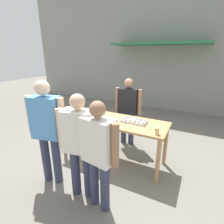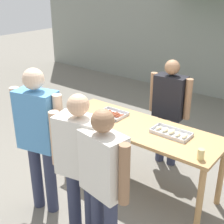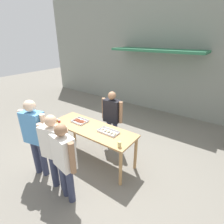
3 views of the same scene
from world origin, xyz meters
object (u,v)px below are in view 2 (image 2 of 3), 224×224
object	(u,v)px
person_server_behind_table	(169,105)
food_tray_sausages	(112,114)
food_tray_buns	(172,133)
condiment_jar_mustard	(69,112)
condiment_jar_ketchup	(74,113)
person_customer_holding_hotdog	(39,131)
person_customer_with_cup	(103,176)
beer_cup	(201,154)
person_customer_waiting_in_line	(81,158)

from	to	relation	value
person_server_behind_table	food_tray_sausages	bearing A→B (deg)	-128.11
food_tray_buns	condiment_jar_mustard	world-z (taller)	condiment_jar_mustard
food_tray_sausages	condiment_jar_ketchup	xyz separation A→B (m)	(-0.40, -0.32, 0.02)
person_customer_holding_hotdog	person_customer_with_cup	xyz separation A→B (m)	(1.00, -0.09, -0.10)
food_tray_buns	person_customer_with_cup	xyz separation A→B (m)	(-0.05, -1.20, 0.03)
food_tray_sausages	beer_cup	xyz separation A→B (m)	(1.39, -0.31, 0.04)
condiment_jar_ketchup	person_customer_holding_hotdog	xyz separation A→B (m)	(0.25, -0.79, 0.12)
condiment_jar_mustard	person_customer_with_cup	size ratio (longest dim) A/B	0.04
condiment_jar_ketchup	person_customer_waiting_in_line	distance (m)	1.21
condiment_jar_ketchup	person_server_behind_table	distance (m)	1.34
food_tray_buns	person_customer_with_cup	distance (m)	1.20
condiment_jar_mustard	beer_cup	bearing A→B (deg)	0.16
condiment_jar_ketchup	beer_cup	world-z (taller)	beer_cup
food_tray_sausages	person_customer_with_cup	bearing A→B (deg)	-54.69
person_server_behind_table	beer_cup	bearing A→B (deg)	-51.35
person_customer_holding_hotdog	person_customer_waiting_in_line	world-z (taller)	person_customer_holding_hotdog
food_tray_sausages	condiment_jar_mustard	size ratio (longest dim) A/B	5.69
food_tray_sausages	person_customer_holding_hotdog	size ratio (longest dim) A/B	0.21
food_tray_buns	person_customer_waiting_in_line	size ratio (longest dim) A/B	0.29
person_customer_waiting_in_line	food_tray_buns	bearing A→B (deg)	-121.90
beer_cup	person_customer_with_cup	distance (m)	1.04
condiment_jar_ketchup	condiment_jar_mustard	bearing A→B (deg)	177.83
person_customer_with_cup	person_customer_waiting_in_line	bearing A→B (deg)	-2.92
condiment_jar_ketchup	person_customer_holding_hotdog	world-z (taller)	person_customer_holding_hotdog
food_tray_sausages	person_server_behind_table	world-z (taller)	person_server_behind_table
food_tray_sausages	condiment_jar_mustard	world-z (taller)	condiment_jar_mustard
food_tray_buns	beer_cup	world-z (taller)	beer_cup
beer_cup	person_customer_with_cup	world-z (taller)	person_customer_with_cup
condiment_jar_mustard	person_customer_waiting_in_line	world-z (taller)	person_customer_waiting_in_line
beer_cup	person_customer_holding_hotdog	world-z (taller)	person_customer_holding_hotdog
person_customer_holding_hotdog	person_customer_waiting_in_line	bearing A→B (deg)	164.89
condiment_jar_mustard	food_tray_buns	bearing A→B (deg)	12.85
person_customer_waiting_in_line	beer_cup	bearing A→B (deg)	-149.99
person_customer_holding_hotdog	condiment_jar_ketchup	bearing A→B (deg)	-85.99
beer_cup	person_customer_waiting_in_line	world-z (taller)	person_customer_waiting_in_line
beer_cup	condiment_jar_ketchup	bearing A→B (deg)	-179.73
condiment_jar_ketchup	person_server_behind_table	size ratio (longest dim) A/B	0.04
beer_cup	person_customer_waiting_in_line	xyz separation A→B (m)	(-0.90, -0.82, 0.01)
food_tray_buns	food_tray_sausages	bearing A→B (deg)	-179.90
food_tray_sausages	person_customer_waiting_in_line	xyz separation A→B (m)	(0.49, -1.12, 0.05)
condiment_jar_ketchup	person_server_behind_table	world-z (taller)	person_server_behind_table
condiment_jar_mustard	beer_cup	xyz separation A→B (m)	(1.88, 0.01, 0.03)
food_tray_sausages	condiment_jar_ketchup	size ratio (longest dim) A/B	5.69
condiment_jar_ketchup	person_customer_with_cup	world-z (taller)	person_customer_with_cup
food_tray_sausages	condiment_jar_ketchup	bearing A→B (deg)	-141.66
food_tray_buns	beer_cup	bearing A→B (deg)	-32.08
food_tray_buns	person_customer_waiting_in_line	bearing A→B (deg)	-109.65
food_tray_buns	condiment_jar_ketchup	xyz separation A→B (m)	(-1.30, -0.32, 0.01)
food_tray_buns	condiment_jar_ketchup	world-z (taller)	condiment_jar_ketchup
beer_cup	person_customer_holding_hotdog	bearing A→B (deg)	-152.52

